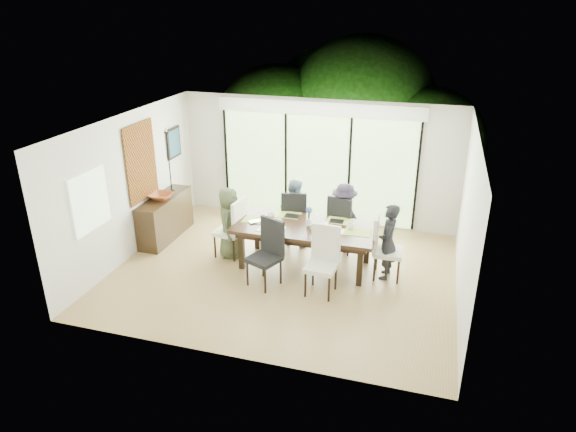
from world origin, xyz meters
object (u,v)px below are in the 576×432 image
(person_right_end, at_px, (388,242))
(chair_near_right, at_px, (321,262))
(vase, at_px, (309,222))
(sideboard, at_px, (166,217))
(cup_c, at_px, (350,226))
(bowl, at_px, (161,196))
(table_top, at_px, (305,228))
(chair_far_right, at_px, (344,222))
(chair_near_left, at_px, (264,254))
(cup_a, at_px, (271,216))
(person_left_end, at_px, (229,222))
(cup_b, at_px, (312,227))
(chair_far_left, at_px, (294,216))
(chair_left_end, at_px, (229,227))
(laptop, at_px, (259,222))
(person_far_left, at_px, (294,212))
(chair_right_end, at_px, (389,247))
(person_far_right, at_px, (344,218))

(person_right_end, bearing_deg, chair_near_right, -47.19)
(vase, bearing_deg, sideboard, 173.99)
(cup_c, xyz_separation_m, bowl, (-3.86, 0.18, 0.09))
(table_top, bearing_deg, chair_far_right, 57.09)
(chair_far_right, distance_m, cup_c, 0.83)
(chair_near_left, relative_size, chair_near_right, 1.00)
(person_right_end, relative_size, cup_a, 10.40)
(chair_far_right, xyz_separation_m, chair_near_right, (-0.05, -1.72, 0.00))
(chair_far_right, xyz_separation_m, bowl, (-3.61, -0.57, 0.36))
(chair_near_left, height_order, person_left_end, person_left_end)
(chair_far_right, xyz_separation_m, cup_b, (-0.40, -0.95, 0.26))
(chair_near_right, xyz_separation_m, vase, (-0.45, 0.92, 0.28))
(chair_near_left, relative_size, cup_a, 8.87)
(chair_far_left, relative_size, chair_far_right, 1.00)
(chair_left_end, relative_size, sideboard, 0.75)
(cup_a, bearing_deg, laptop, -120.96)
(laptop, bearing_deg, person_far_left, 28.80)
(sideboard, bearing_deg, chair_far_right, 7.46)
(chair_right_end, bearing_deg, laptop, 90.18)
(person_left_end, height_order, sideboard, person_left_end)
(table_top, height_order, chair_near_right, chair_near_right)
(table_top, distance_m, person_right_end, 1.48)
(chair_near_left, bearing_deg, cup_b, 72.37)
(chair_left_end, relative_size, person_left_end, 0.85)
(chair_near_left, bearing_deg, person_right_end, 46.26)
(cup_b, relative_size, sideboard, 0.07)
(person_right_end, relative_size, vase, 10.75)
(sideboard, bearing_deg, person_right_end, -4.75)
(sideboard, bearing_deg, cup_c, -4.11)
(chair_far_right, xyz_separation_m, vase, (-0.50, -0.80, 0.28))
(chair_far_left, relative_size, person_right_end, 0.85)
(chair_far_right, bearing_deg, person_far_left, 15.38)
(person_left_end, relative_size, person_right_end, 1.00)
(chair_far_left, distance_m, chair_far_right, 1.00)
(sideboard, bearing_deg, person_far_left, 9.85)
(chair_near_left, distance_m, person_far_right, 2.00)
(bowl, bearing_deg, chair_near_left, -24.16)
(person_left_end, relative_size, vase, 10.75)
(chair_near_right, xyz_separation_m, bowl, (-3.56, 1.15, 0.36))
(person_far_left, distance_m, bowl, 2.68)
(laptop, bearing_deg, cup_c, -31.01)
(chair_right_end, relative_size, person_left_end, 0.85)
(sideboard, distance_m, bowl, 0.51)
(cup_b, distance_m, cup_c, 0.68)
(chair_far_left, xyz_separation_m, person_far_right, (1.00, -0.02, 0.10))
(person_right_end, bearing_deg, table_top, -88.78)
(vase, bearing_deg, cup_c, 3.81)
(chair_near_right, xyz_separation_m, person_left_end, (-1.98, 0.87, 0.10))
(person_right_end, relative_size, cup_b, 12.90)
(person_left_end, bearing_deg, person_far_right, -75.26)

